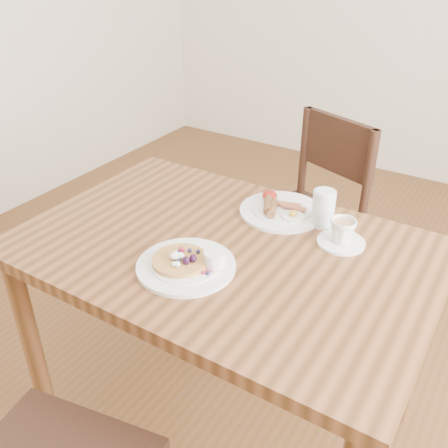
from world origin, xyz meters
name	(u,v)px	position (x,y,z in m)	size (l,w,h in m)	color
ground	(224,416)	(0.00, 0.00, 0.00)	(5.00, 5.00, 0.00)	brown
dining_table	(224,272)	(0.00, 0.00, 0.65)	(1.20, 0.80, 0.75)	brown
chair_far	(310,210)	(-0.04, 0.77, 0.49)	(0.54, 0.54, 0.88)	black
pancake_plate	(188,264)	(-0.02, -0.15, 0.76)	(0.27, 0.27, 0.06)	white
breakfast_plate	(280,210)	(0.05, 0.26, 0.76)	(0.27, 0.27, 0.04)	white
teacup_saucer	(342,233)	(0.29, 0.19, 0.78)	(0.14, 0.14, 0.08)	white
water_glass	(323,208)	(0.20, 0.26, 0.81)	(0.07, 0.07, 0.12)	silver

